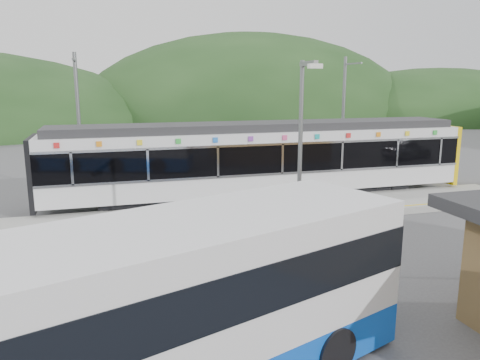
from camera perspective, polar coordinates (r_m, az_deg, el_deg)
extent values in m
plane|color=#4C4C4F|center=(17.05, 4.97, -7.40)|extent=(120.00, 120.00, 0.00)
ellipsoid|color=#1E3D19|center=(72.60, 1.28, 7.27)|extent=(52.00, 39.00, 26.00)
ellipsoid|color=#1E3D19|center=(81.19, 22.71, 6.84)|extent=(44.00, 33.00, 16.00)
cube|color=#9E9E99|center=(19.97, 1.54, -4.04)|extent=(26.00, 3.20, 0.30)
cube|color=yellow|center=(18.74, 2.77, -4.61)|extent=(26.00, 0.10, 0.01)
cube|color=black|center=(21.67, -12.65, -2.66)|extent=(3.20, 2.20, 0.56)
cube|color=black|center=(25.36, 15.50, -0.73)|extent=(3.20, 2.20, 0.56)
cube|color=silver|center=(22.65, 2.57, 0.15)|extent=(20.00, 2.90, 0.92)
cube|color=black|center=(22.44, 2.60, 3.12)|extent=(20.00, 2.96, 1.45)
cube|color=silver|center=(21.17, 3.90, 0.73)|extent=(20.00, 0.05, 0.10)
cube|color=silver|center=(20.95, 3.95, 4.36)|extent=(20.00, 0.05, 0.10)
cube|color=silver|center=(22.32, 2.62, 5.53)|extent=(20.00, 2.90, 0.45)
cube|color=#2D2D30|center=(22.28, 2.63, 6.57)|extent=(19.40, 2.50, 0.36)
cube|color=yellow|center=(27.47, 23.02, 3.09)|extent=(0.24, 2.92, 3.00)
cube|color=black|center=(21.50, -23.80, 0.88)|extent=(0.20, 2.92, 3.00)
cube|color=silver|center=(19.81, -19.82, 1.29)|extent=(0.10, 0.05, 1.35)
cube|color=silver|center=(19.85, -11.16, 1.78)|extent=(0.10, 0.05, 1.35)
cube|color=silver|center=(20.33, -2.71, 2.22)|extent=(0.10, 0.05, 1.35)
cube|color=silver|center=(21.22, 5.19, 2.59)|extent=(0.10, 0.05, 1.35)
cube|color=silver|center=(22.49, 12.33, 2.88)|extent=(0.10, 0.05, 1.35)
cube|color=silver|center=(24.06, 18.63, 3.10)|extent=(0.10, 0.05, 1.35)
cube|color=silver|center=(25.57, 23.24, 3.23)|extent=(0.10, 0.05, 1.35)
cube|color=red|center=(19.72, -21.46, 3.94)|extent=(0.22, 0.04, 0.22)
cube|color=orange|center=(19.64, -16.81, 4.22)|extent=(0.22, 0.04, 0.22)
cube|color=yellow|center=(19.69, -12.14, 4.48)|extent=(0.22, 0.04, 0.22)
cube|color=green|center=(19.87, -7.52, 4.70)|extent=(0.22, 0.04, 0.22)
cube|color=blue|center=(20.18, -3.02, 4.89)|extent=(0.22, 0.04, 0.22)
cube|color=purple|center=(20.60, 1.33, 5.04)|extent=(0.22, 0.04, 0.22)
cube|color=#E54C8C|center=(21.14, 5.48, 5.16)|extent=(0.22, 0.04, 0.22)
cube|color=#19A5A5|center=(21.78, 9.41, 5.25)|extent=(0.22, 0.04, 0.22)
cube|color=red|center=(22.52, 13.10, 5.31)|extent=(0.22, 0.04, 0.22)
cube|color=orange|center=(23.35, 16.54, 5.35)|extent=(0.22, 0.04, 0.22)
cube|color=yellow|center=(24.25, 19.74, 5.36)|extent=(0.22, 0.04, 0.22)
cube|color=green|center=(25.22, 22.69, 5.36)|extent=(0.22, 0.04, 0.22)
cylinder|color=slate|center=(23.70, -19.00, 6.06)|extent=(0.18, 0.18, 7.00)
cube|color=slate|center=(22.84, -19.61, 13.63)|extent=(0.08, 1.80, 0.08)
cylinder|color=slate|center=(26.98, 12.42, 7.02)|extent=(0.18, 0.18, 7.00)
cube|color=slate|center=(26.22, 13.58, 13.63)|extent=(0.08, 1.80, 0.08)
cube|color=silver|center=(8.31, -16.38, -18.86)|extent=(12.03, 6.47, 0.86)
cube|color=black|center=(7.92, -16.74, -13.48)|extent=(12.04, 6.51, 0.86)
cube|color=silver|center=(7.65, -17.05, -8.73)|extent=(12.03, 6.47, 0.54)
cylinder|color=black|center=(10.59, 6.17, -17.00)|extent=(1.85, 2.97, 0.97)
cylinder|color=slate|center=(13.33, 7.27, 0.90)|extent=(0.12, 0.12, 6.17)
cube|color=slate|center=(12.69, 8.48, 13.87)|extent=(0.18, 1.03, 0.12)
cube|color=silver|center=(12.26, 9.40, 13.54)|extent=(0.36, 0.20, 0.12)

